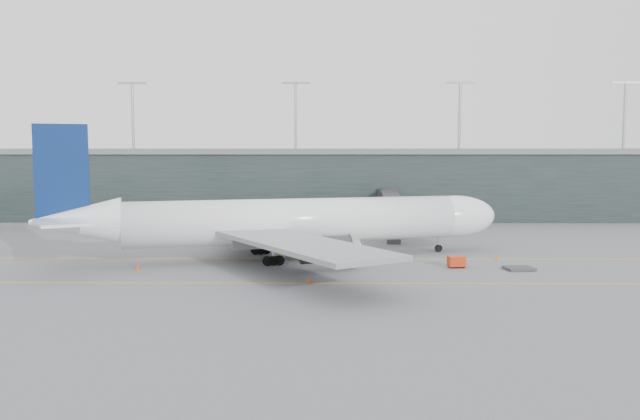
{
  "coord_description": "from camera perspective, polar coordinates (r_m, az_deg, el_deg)",
  "views": [
    {
      "loc": [
        11.57,
        -86.41,
        13.78
      ],
      "look_at": [
        10.73,
        -4.0,
        6.56
      ],
      "focal_mm": 35.0,
      "sensor_mm": 36.0,
      "label": 1
    }
  ],
  "objects": [
    {
      "name": "main_aircraft",
      "position": [
        83.19,
        -2.62,
        -1.11
      ],
      "size": [
        61.6,
        56.62,
        17.57
      ],
      "rotation": [
        0.0,
        0.0,
        0.28
      ],
      "color": "white",
      "rests_on": "ground"
    },
    {
      "name": "cone_wing_port",
      "position": [
        100.16,
        -1.63,
        -2.73
      ],
      "size": [
        0.39,
        0.39,
        0.62
      ],
      "primitive_type": "cone",
      "color": "orange",
      "rests_on": "ground"
    },
    {
      "name": "jet_bridge",
      "position": [
        112.58,
        6.27,
        0.65
      ],
      "size": [
        6.86,
        46.51,
        7.08
      ],
      "rotation": [
        0.0,
        0.0,
        -0.07
      ],
      "color": "#2E2E34",
      "rests_on": "ground"
    },
    {
      "name": "cone_wing_stbd",
      "position": [
        67.83,
        -0.96,
        -6.42
      ],
      "size": [
        0.43,
        0.43,
        0.69
      ],
      "primitive_type": "cone",
      "color": "#D9460C",
      "rests_on": "ground"
    },
    {
      "name": "taxiline_b",
      "position": [
        68.8,
        -9.17,
        -6.61
      ],
      "size": [
        160.0,
        0.25,
        0.02
      ],
      "primitive_type": "cube",
      "color": "gold",
      "rests_on": "ground"
    },
    {
      "name": "gse_cart",
      "position": [
        78.75,
        12.37,
        -4.62
      ],
      "size": [
        2.22,
        1.6,
        1.39
      ],
      "rotation": [
        0.0,
        0.0,
        0.15
      ],
      "color": "#B92C0D",
      "rests_on": "ground"
    },
    {
      "name": "uld_c",
      "position": [
        97.48,
        -6.78,
        -2.58
      ],
      "size": [
        2.48,
        2.25,
        1.84
      ],
      "rotation": [
        0.0,
        0.0,
        0.38
      ],
      "color": "#3A3B3F",
      "rests_on": "ground"
    },
    {
      "name": "uld_a",
      "position": [
        98.07,
        -8.64,
        -2.63
      ],
      "size": [
        2.21,
        2.03,
        1.63
      ],
      "rotation": [
        0.0,
        0.0,
        -0.41
      ],
      "color": "#3A3B3F",
      "rests_on": "ground"
    },
    {
      "name": "cone_tail",
      "position": [
        78.53,
        -16.34,
        -5.01
      ],
      "size": [
        0.5,
        0.5,
        0.79
      ],
      "primitive_type": "cone",
      "color": "red",
      "rests_on": "ground"
    },
    {
      "name": "uld_b",
      "position": [
        99.0,
        -6.88,
        -2.42
      ],
      "size": [
        2.37,
        1.98,
        2.0
      ],
      "rotation": [
        0.0,
        0.0,
        0.1
      ],
      "color": "#3A3B3F",
      "rests_on": "ground"
    },
    {
      "name": "baggage_dolly",
      "position": [
        79.28,
        17.74,
        -5.1
      ],
      "size": [
        3.62,
        3.08,
        0.33
      ],
      "primitive_type": "cube",
      "rotation": [
        0.0,
        0.0,
        0.15
      ],
      "color": "#36373B",
      "rests_on": "ground"
    },
    {
      "name": "taxiline_a",
      "position": [
        84.34,
        -7.33,
        -4.43
      ],
      "size": [
        160.0,
        0.25,
        0.02
      ],
      "primitive_type": "cube",
      "color": "gold",
      "rests_on": "ground"
    },
    {
      "name": "cone_nose",
      "position": [
        85.98,
        15.89,
        -4.18
      ],
      "size": [
        0.42,
        0.42,
        0.67
      ],
      "primitive_type": "cone",
      "color": "#DB5C0C",
      "rests_on": "ground"
    },
    {
      "name": "terminal",
      "position": [
        145.0,
        -4.0,
        2.56
      ],
      "size": [
        240.0,
        36.0,
        29.0
      ],
      "color": "black",
      "rests_on": "ground"
    },
    {
      "name": "ground",
      "position": [
        88.26,
        -6.97,
        -4.02
      ],
      "size": [
        320.0,
        320.0,
        0.0
      ],
      "primitive_type": "plane",
      "color": "#5C5B60",
      "rests_on": "ground"
    },
    {
      "name": "taxiline_lead_main",
      "position": [
        107.49,
        -2.93,
        -2.36
      ],
      "size": [
        0.25,
        60.0,
        0.02
      ],
      "primitive_type": "cube",
      "color": "gold",
      "rests_on": "ground"
    }
  ]
}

